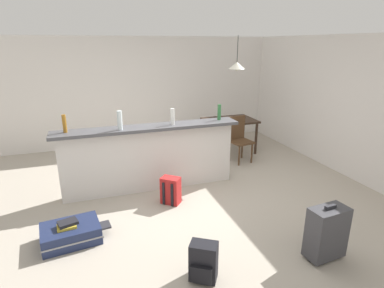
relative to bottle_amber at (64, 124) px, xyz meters
name	(u,v)px	position (x,y,z in m)	size (l,w,h in m)	color
ground_plane	(188,195)	(1.75, -0.43, -1.25)	(13.00, 13.00, 0.05)	#ADA393
wall_back	(148,91)	(1.75, 2.62, 0.03)	(6.60, 0.10, 2.50)	silver
wall_right	(335,104)	(4.80, -0.13, 0.03)	(0.10, 6.00, 2.50)	silver
partition_half_wall	(150,160)	(1.24, -0.04, -0.70)	(2.80, 0.20, 1.04)	silver
bar_countertop	(149,128)	(1.24, -0.04, -0.16)	(2.96, 0.40, 0.05)	#4C4C51
bottle_amber	(64,124)	(0.00, 0.00, 0.00)	(0.06, 0.06, 0.27)	#9E661E
bottle_clear	(120,120)	(0.79, -0.11, 0.01)	(0.08, 0.08, 0.29)	silver
bottle_white	(173,117)	(1.62, -0.06, 0.00)	(0.07, 0.07, 0.26)	silver
bottle_green	(219,112)	(2.47, 0.00, 0.00)	(0.06, 0.06, 0.27)	#2D6B38
dining_table	(230,124)	(3.29, 1.28, -0.58)	(1.10, 0.80, 0.74)	#332319
dining_chair_near_partition	(239,137)	(3.23, 0.69, -0.71)	(0.46, 0.46, 0.93)	#4C331E
pendant_lamp	(237,65)	(3.38, 1.22, 0.68)	(0.34, 0.34, 0.71)	black
suitcase_flat_navy	(71,233)	(0.00, -1.17, -1.11)	(0.86, 0.58, 0.22)	#1E284C
suitcase_upright_charcoal	(327,232)	(2.74, -2.43, -0.89)	(0.46, 0.28, 0.67)	#38383D
backpack_red	(171,191)	(1.42, -0.62, -1.02)	(0.34, 0.34, 0.42)	red
backpack_black	(203,262)	(1.31, -2.31, -1.02)	(0.33, 0.33, 0.42)	black
book_stack	(67,224)	(-0.03, -1.19, -0.97)	(0.26, 0.22, 0.07)	gold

